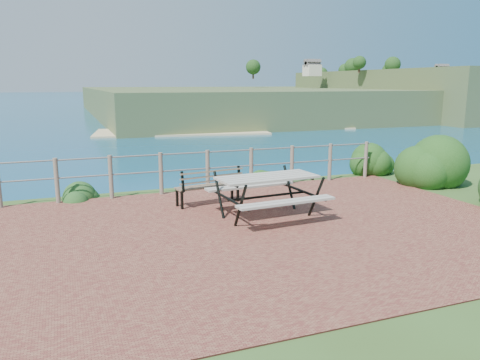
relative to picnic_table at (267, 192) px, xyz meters
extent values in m
cube|color=brown|center=(-0.41, -0.70, -0.52)|extent=(10.00, 7.00, 0.12)
plane|color=#166286|center=(-0.41, 199.30, -0.52)|extent=(1200.00, 1200.00, 0.00)
cylinder|color=#6B5B4C|center=(-3.86, 2.65, 0.00)|extent=(0.10, 0.10, 1.00)
cylinder|color=#6B5B4C|center=(-2.71, 2.65, 0.00)|extent=(0.10, 0.10, 1.00)
cylinder|color=#6B5B4C|center=(-1.56, 2.65, 0.00)|extent=(0.10, 0.10, 1.00)
cylinder|color=#6B5B4C|center=(-0.41, 2.65, 0.00)|extent=(0.10, 0.10, 1.00)
cylinder|color=#6B5B4C|center=(0.74, 2.65, 0.00)|extent=(0.10, 0.10, 1.00)
cylinder|color=#6B5B4C|center=(1.89, 2.65, 0.00)|extent=(0.10, 0.10, 1.00)
cylinder|color=#6B5B4C|center=(3.04, 2.65, 0.00)|extent=(0.10, 0.10, 1.00)
cylinder|color=#6B5B4C|center=(4.19, 2.65, 0.00)|extent=(0.10, 0.10, 1.00)
cylinder|color=slate|center=(-0.41, 2.65, 0.45)|extent=(9.40, 0.04, 0.04)
cylinder|color=slate|center=(-0.41, 2.65, 0.05)|extent=(9.40, 0.04, 0.04)
cube|color=#3B5229|center=(139.59, 209.30, -6.52)|extent=(260.00, 180.00, 12.00)
cube|color=beige|center=(129.59, 124.30, -12.27)|extent=(209.53, 114.73, 0.50)
cube|color=#9F9B8F|center=(0.00, 0.00, 0.30)|extent=(2.00, 0.94, 0.04)
cube|color=#9F9B8F|center=(0.00, 0.00, -0.03)|extent=(1.96, 0.43, 0.04)
cube|color=#9F9B8F|center=(0.00, 0.00, -0.03)|extent=(1.96, 0.43, 0.04)
cylinder|color=black|center=(0.00, 0.00, -0.08)|extent=(1.67, 0.17, 0.05)
cube|color=brown|center=(-0.78, 1.40, -0.11)|extent=(1.48, 0.58, 0.03)
cube|color=brown|center=(-0.78, 1.40, 0.15)|extent=(1.45, 0.33, 0.33)
cube|color=black|center=(-0.78, 1.40, -0.31)|extent=(0.05, 0.06, 0.40)
cube|color=black|center=(-0.78, 1.40, -0.31)|extent=(0.05, 0.06, 0.40)
cube|color=black|center=(-0.78, 1.40, -0.31)|extent=(0.05, 0.06, 0.40)
cube|color=black|center=(-0.78, 1.40, -0.31)|extent=(0.05, 0.06, 0.40)
ellipsoid|color=#183B12|center=(5.05, 1.06, -0.52)|extent=(1.62, 1.62, 2.29)
ellipsoid|color=#183B12|center=(4.76, 2.90, -0.52)|extent=(1.06, 1.06, 1.51)
ellipsoid|color=#1B491C|center=(-3.49, 2.91, -0.52)|extent=(0.81, 0.81, 0.57)
ellipsoid|color=#183B12|center=(1.44, 3.09, -0.52)|extent=(0.80, 0.80, 0.55)
camera|label=1|loc=(-3.65, -8.13, 2.10)|focal=35.00mm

